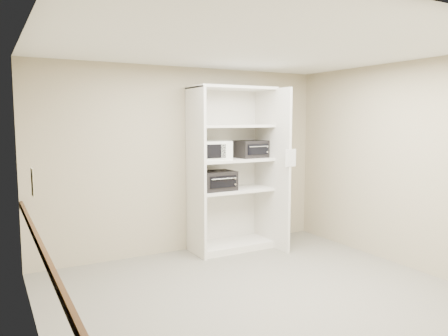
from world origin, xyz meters
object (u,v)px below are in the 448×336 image
microwave (214,150)px  toaster_oven_lower (217,181)px  shelving_unit (235,174)px  toaster_oven_upper (251,149)px

microwave → toaster_oven_lower: 0.45m
shelving_unit → toaster_oven_upper: (0.28, 0.00, 0.37)m
shelving_unit → microwave: shelving_unit is taller
microwave → toaster_oven_upper: (0.66, 0.05, -0.01)m
shelving_unit → microwave: size_ratio=5.39×
shelving_unit → toaster_oven_lower: 0.33m
microwave → toaster_oven_upper: microwave is taller
shelving_unit → microwave: (-0.37, -0.05, 0.37)m
microwave → toaster_oven_lower: microwave is taller
toaster_oven_lower → toaster_oven_upper: bearing=2.0°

